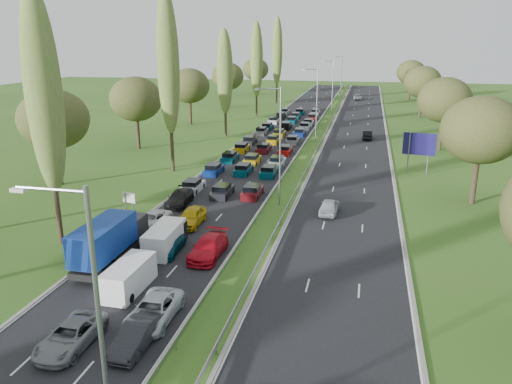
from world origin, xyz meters
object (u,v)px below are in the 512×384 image
Objects in this scene: direction_sign at (419,146)px; info_sign at (129,200)px; near_car_2 at (152,220)px; white_van_front at (130,276)px; near_car_3 at (179,198)px; blue_lorry at (110,240)px; white_van_rear at (166,238)px.

info_sign is at bearing -142.39° from direction_sign.
white_van_front is (3.53, -11.39, 0.33)m from near_car_2.
blue_lorry reaches higher than near_car_3.
near_car_3 reaches higher than near_car_2.
white_van_front is at bearing -46.81° from blue_lorry.
white_van_rear is at bearing -49.76° from near_car_2.
white_van_front reaches higher than near_car_3.
white_van_rear is 0.98× the size of direction_sign.
white_van_front is at bearing -120.53° from direction_sign.
info_sign is at bearing -141.98° from near_car_3.
direction_sign reaches higher than info_sign.
blue_lorry is 4.53m from white_van_rear.
near_car_2 is at bearing -134.88° from direction_sign.
info_sign is at bearing 109.72° from blue_lorry.
near_car_2 is 4.82m from info_sign.
near_car_3 is 0.99× the size of white_van_rear.
white_van_rear is 2.43× the size of info_sign.
info_sign reaches higher than white_van_rear.
info_sign is 36.42m from direction_sign.
direction_sign is (28.80, 22.19, 2.20)m from info_sign.
info_sign is at bearing 130.52° from white_van_rear.
info_sign is at bearing 117.76° from white_van_front.
direction_sign is at bearing 52.12° from white_van_rear.
white_van_rear is at bearing -47.73° from info_sign.
near_car_3 is 0.97× the size of direction_sign.
white_van_front is (3.34, -17.85, 0.25)m from near_car_3.
near_car_2 is 35.72m from direction_sign.
near_car_3 is 31.33m from direction_sign.
near_car_3 is at bearing 93.12° from near_car_2.
near_car_2 is at bearing -39.54° from info_sign.
near_car_3 is at bearing 101.81° from white_van_front.
white_van_front is 2.33× the size of info_sign.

